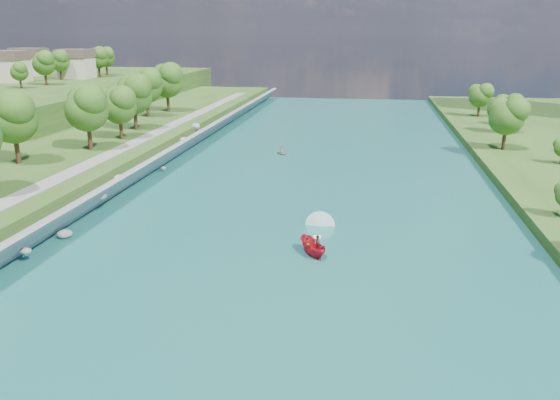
# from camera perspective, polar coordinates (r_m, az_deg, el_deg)

# --- Properties ---
(ground) EXTENTS (260.00, 260.00, 0.00)m
(ground) POSITION_cam_1_polar(r_m,az_deg,el_deg) (56.69, 0.12, -6.06)
(ground) COLOR #2D5119
(ground) RESTS_ON ground
(river_water) EXTENTS (55.00, 240.00, 0.10)m
(river_water) POSITION_cam_1_polar(r_m,az_deg,el_deg) (75.29, 2.56, -0.07)
(river_water) COLOR #185B5E
(river_water) RESTS_ON ground
(ridge_west) EXTENTS (60.00, 120.00, 9.00)m
(ridge_west) POSITION_cam_1_polar(r_m,az_deg,el_deg) (173.23, -22.70, 9.99)
(ridge_west) COLOR #2D5119
(ridge_west) RESTS_ON ground
(riprap_bank) EXTENTS (4.36, 236.00, 4.26)m
(riprap_bank) POSITION_cam_1_polar(r_m,az_deg,el_deg) (81.36, -15.87, 1.89)
(riprap_bank) COLOR slate
(riprap_bank) RESTS_ON ground
(riverside_path) EXTENTS (3.00, 200.00, 0.10)m
(riverside_path) POSITION_cam_1_polar(r_m,az_deg,el_deg) (84.40, -19.91, 3.27)
(riverside_path) COLOR gray
(riverside_path) RESTS_ON berm_west
(ridge_houses) EXTENTS (29.50, 29.50, 8.40)m
(ridge_houses) POSITION_cam_1_polar(r_m,az_deg,el_deg) (180.05, -23.90, 12.91)
(ridge_houses) COLOR beige
(ridge_houses) RESTS_ON ridge_west
(trees_west) EXTENTS (17.17, 151.94, 13.76)m
(trees_west) POSITION_cam_1_polar(r_m,az_deg,el_deg) (86.15, -26.03, 7.00)
(trees_west) COLOR #2C4D14
(trees_west) RESTS_ON berm_west
(trees_east) EXTENTS (16.81, 140.59, 11.38)m
(trees_east) POSITION_cam_1_polar(r_m,az_deg,el_deg) (95.10, 26.76, 5.55)
(trees_east) COLOR #2C4D14
(trees_east) RESTS_ON berm_east
(trees_ridge) EXTENTS (12.04, 49.01, 10.51)m
(trees_ridge) POSITION_cam_1_polar(r_m,az_deg,el_deg) (172.08, -20.62, 13.36)
(trees_ridge) COLOR #2C4D14
(trees_ridge) RESTS_ON ridge_west
(motorboat) EXTENTS (3.76, 19.12, 1.97)m
(motorboat) POSITION_cam_1_polar(r_m,az_deg,el_deg) (58.31, 3.54, -4.52)
(motorboat) COLOR red
(motorboat) RESTS_ON river_water
(raft) EXTENTS (3.45, 3.72, 1.48)m
(raft) POSITION_cam_1_polar(r_m,az_deg,el_deg) (103.83, 0.20, 5.02)
(raft) COLOR gray
(raft) RESTS_ON river_water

